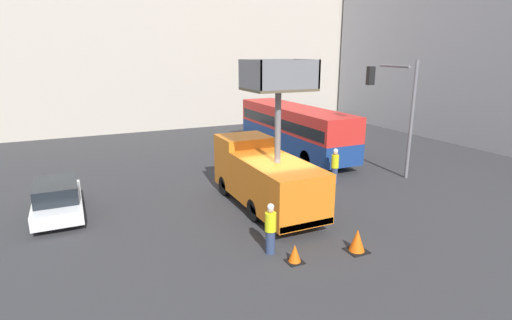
{
  "coord_description": "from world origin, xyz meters",
  "views": [
    {
      "loc": [
        -7.39,
        -13.65,
        6.53
      ],
      "look_at": [
        -0.13,
        1.91,
        1.94
      ],
      "focal_mm": 28.0,
      "sensor_mm": 36.0,
      "label": 1
    }
  ],
  "objects_px": {
    "parked_car_curbside": "(57,199)",
    "traffic_cone_mid_road": "(295,254)",
    "road_worker_directing": "(335,166)",
    "traffic_cone_near_truck": "(357,241)",
    "utility_truck": "(265,173)",
    "city_bus": "(294,126)",
    "traffic_light_pole": "(398,102)",
    "road_worker_near_truck": "(270,229)"
  },
  "relations": [
    {
      "from": "utility_truck",
      "to": "road_worker_near_truck",
      "type": "bearing_deg",
      "value": -113.5
    },
    {
      "from": "traffic_cone_near_truck",
      "to": "road_worker_directing",
      "type": "bearing_deg",
      "value": 60.12
    },
    {
      "from": "road_worker_near_truck",
      "to": "traffic_light_pole",
      "type": "bearing_deg",
      "value": 42.6
    },
    {
      "from": "utility_truck",
      "to": "parked_car_curbside",
      "type": "relative_size",
      "value": 1.57
    },
    {
      "from": "city_bus",
      "to": "road_worker_directing",
      "type": "bearing_deg",
      "value": 167.62
    },
    {
      "from": "traffic_cone_near_truck",
      "to": "traffic_cone_mid_road",
      "type": "height_order",
      "value": "traffic_cone_near_truck"
    },
    {
      "from": "city_bus",
      "to": "traffic_cone_near_truck",
      "type": "xyz_separation_m",
      "value": [
        -4.96,
        -12.8,
        -1.49
      ]
    },
    {
      "from": "city_bus",
      "to": "parked_car_curbside",
      "type": "height_order",
      "value": "city_bus"
    },
    {
      "from": "city_bus",
      "to": "parked_car_curbside",
      "type": "relative_size",
      "value": 2.6
    },
    {
      "from": "traffic_cone_near_truck",
      "to": "traffic_cone_mid_road",
      "type": "bearing_deg",
      "value": 173.52
    },
    {
      "from": "traffic_cone_mid_road",
      "to": "traffic_light_pole",
      "type": "bearing_deg",
      "value": 30.76
    },
    {
      "from": "parked_car_curbside",
      "to": "road_worker_near_truck",
      "type": "bearing_deg",
      "value": -45.21
    },
    {
      "from": "parked_car_curbside",
      "to": "traffic_cone_mid_road",
      "type": "bearing_deg",
      "value": -46.93
    },
    {
      "from": "traffic_light_pole",
      "to": "traffic_cone_mid_road",
      "type": "bearing_deg",
      "value": -149.24
    },
    {
      "from": "parked_car_curbside",
      "to": "road_worker_directing",
      "type": "bearing_deg",
      "value": -5.59
    },
    {
      "from": "traffic_cone_mid_road",
      "to": "parked_car_curbside",
      "type": "relative_size",
      "value": 0.14
    },
    {
      "from": "road_worker_near_truck",
      "to": "traffic_cone_near_truck",
      "type": "height_order",
      "value": "road_worker_near_truck"
    },
    {
      "from": "traffic_cone_mid_road",
      "to": "parked_car_curbside",
      "type": "xyz_separation_m",
      "value": [
        -6.93,
        7.42,
        0.47
      ]
    },
    {
      "from": "road_worker_near_truck",
      "to": "city_bus",
      "type": "bearing_deg",
      "value": 73.68
    },
    {
      "from": "road_worker_near_truck",
      "to": "road_worker_directing",
      "type": "xyz_separation_m",
      "value": [
        6.42,
        5.28,
        0.04
      ]
    },
    {
      "from": "road_worker_near_truck",
      "to": "traffic_cone_mid_road",
      "type": "bearing_deg",
      "value": -46.31
    },
    {
      "from": "utility_truck",
      "to": "traffic_cone_near_truck",
      "type": "xyz_separation_m",
      "value": [
        1.08,
        -4.93,
        -1.2
      ]
    },
    {
      "from": "traffic_light_pole",
      "to": "road_worker_directing",
      "type": "height_order",
      "value": "traffic_light_pole"
    },
    {
      "from": "road_worker_near_truck",
      "to": "traffic_cone_near_truck",
      "type": "xyz_separation_m",
      "value": [
        2.73,
        -1.13,
        -0.51
      ]
    },
    {
      "from": "road_worker_directing",
      "to": "traffic_cone_mid_road",
      "type": "xyz_separation_m",
      "value": [
        -5.98,
        -6.15,
        -0.65
      ]
    },
    {
      "from": "traffic_light_pole",
      "to": "road_worker_near_truck",
      "type": "xyz_separation_m",
      "value": [
        -9.65,
        -4.61,
        -3.25
      ]
    },
    {
      "from": "utility_truck",
      "to": "road_worker_directing",
      "type": "bearing_deg",
      "value": 17.27
    },
    {
      "from": "road_worker_directing",
      "to": "utility_truck",
      "type": "bearing_deg",
      "value": -101.33
    },
    {
      "from": "utility_truck",
      "to": "road_worker_near_truck",
      "type": "xyz_separation_m",
      "value": [
        -1.65,
        -3.8,
        -0.69
      ]
    },
    {
      "from": "utility_truck",
      "to": "city_bus",
      "type": "relative_size",
      "value": 0.6
    },
    {
      "from": "traffic_light_pole",
      "to": "traffic_cone_near_truck",
      "type": "height_order",
      "value": "traffic_light_pole"
    },
    {
      "from": "road_worker_near_truck",
      "to": "road_worker_directing",
      "type": "height_order",
      "value": "road_worker_directing"
    },
    {
      "from": "utility_truck",
      "to": "traffic_cone_mid_road",
      "type": "height_order",
      "value": "utility_truck"
    },
    {
      "from": "road_worker_directing",
      "to": "road_worker_near_truck",
      "type": "bearing_deg",
      "value": -79.14
    },
    {
      "from": "utility_truck",
      "to": "traffic_light_pole",
      "type": "bearing_deg",
      "value": 5.76
    },
    {
      "from": "city_bus",
      "to": "road_worker_near_truck",
      "type": "height_order",
      "value": "city_bus"
    },
    {
      "from": "city_bus",
      "to": "traffic_light_pole",
      "type": "relative_size",
      "value": 1.79
    },
    {
      "from": "parked_car_curbside",
      "to": "utility_truck",
      "type": "bearing_deg",
      "value": -18.61
    },
    {
      "from": "traffic_cone_near_truck",
      "to": "road_worker_near_truck",
      "type": "bearing_deg",
      "value": 157.45
    },
    {
      "from": "traffic_cone_near_truck",
      "to": "parked_car_curbside",
      "type": "xyz_separation_m",
      "value": [
        -9.23,
        7.68,
        0.38
      ]
    },
    {
      "from": "city_bus",
      "to": "traffic_cone_mid_road",
      "type": "height_order",
      "value": "city_bus"
    },
    {
      "from": "utility_truck",
      "to": "parked_car_curbside",
      "type": "distance_m",
      "value": 8.64
    }
  ]
}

